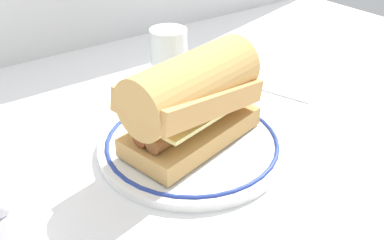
# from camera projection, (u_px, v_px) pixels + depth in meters

# --- Properties ---
(ground_plane) EXTENTS (1.50, 1.50, 0.00)m
(ground_plane) POSITION_uv_depth(u_px,v_px,m) (173.00, 150.00, 0.58)
(ground_plane) COLOR white
(plate) EXTENTS (0.25, 0.25, 0.01)m
(plate) POSITION_uv_depth(u_px,v_px,m) (192.00, 143.00, 0.58)
(plate) COLOR white
(plate) RESTS_ON ground_plane
(sausage_sandwich) EXTENTS (0.21, 0.13, 0.12)m
(sausage_sandwich) POSITION_uv_depth(u_px,v_px,m) (192.00, 98.00, 0.54)
(sausage_sandwich) COLOR tan
(sausage_sandwich) RESTS_ON plate
(drinking_glass) EXTENTS (0.06, 0.06, 0.10)m
(drinking_glass) POSITION_uv_depth(u_px,v_px,m) (169.00, 60.00, 0.74)
(drinking_glass) COLOR silver
(drinking_glass) RESTS_ON ground_plane
(salt_shaker) EXTENTS (0.03, 0.03, 0.07)m
(salt_shaker) POSITION_uv_depth(u_px,v_px,m) (2.00, 223.00, 0.41)
(salt_shaker) COLOR white
(salt_shaker) RESTS_ON ground_plane
(butter_knife) EXTENTS (0.07, 0.16, 0.01)m
(butter_knife) POSITION_uv_depth(u_px,v_px,m) (258.00, 85.00, 0.73)
(butter_knife) COLOR silver
(butter_knife) RESTS_ON ground_plane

